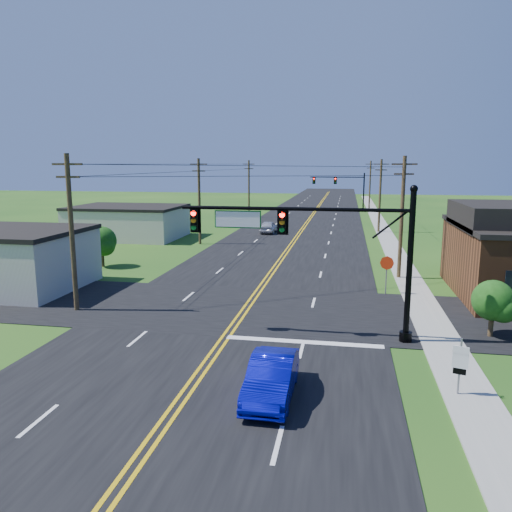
% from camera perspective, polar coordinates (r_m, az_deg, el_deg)
% --- Properties ---
extents(ground, '(260.00, 260.00, 0.00)m').
position_cam_1_polar(ground, '(18.75, -9.34, -16.32)').
color(ground, '#184213').
rests_on(ground, ground).
extents(road_main, '(16.00, 220.00, 0.04)m').
position_cam_1_polar(road_main, '(66.50, 5.24, 3.17)').
color(road_main, black).
rests_on(road_main, ground).
extents(road_cross, '(70.00, 10.00, 0.04)m').
position_cam_1_polar(road_cross, '(29.53, -1.49, -6.03)').
color(road_cross, black).
rests_on(road_cross, ground).
extents(sidewalk, '(2.00, 160.00, 0.08)m').
position_cam_1_polar(sidewalk, '(56.52, 14.97, 1.59)').
color(sidewalk, gray).
rests_on(sidewalk, ground).
extents(signal_mast_main, '(11.30, 0.60, 7.48)m').
position_cam_1_polar(signal_mast_main, '(24.03, 6.66, 1.64)').
color(signal_mast_main, black).
rests_on(signal_mast_main, ground).
extents(signal_mast_far, '(10.98, 0.60, 7.48)m').
position_cam_1_polar(signal_mast_far, '(95.79, 9.60, 8.01)').
color(signal_mast_far, black).
rests_on(signal_mast_far, ground).
extents(cream_bldg_near, '(10.20, 8.20, 4.10)m').
position_cam_1_polar(cream_bldg_near, '(38.00, -26.79, -0.29)').
color(cream_bldg_near, beige).
rests_on(cream_bldg_near, ground).
extents(cream_bldg_far, '(12.20, 9.20, 3.70)m').
position_cam_1_polar(cream_bldg_far, '(59.53, -14.41, 3.82)').
color(cream_bldg_far, beige).
rests_on(cream_bldg_far, ground).
extents(utility_pole_left_a, '(1.80, 0.28, 9.00)m').
position_cam_1_polar(utility_pole_left_a, '(30.16, -20.33, 2.79)').
color(utility_pole_left_a, '#352518').
rests_on(utility_pole_left_a, ground).
extents(utility_pole_left_b, '(1.80, 0.28, 9.00)m').
position_cam_1_polar(utility_pole_left_b, '(53.10, -6.50, 6.42)').
color(utility_pole_left_b, '#352518').
rests_on(utility_pole_left_b, ground).
extents(utility_pole_left_c, '(1.80, 0.28, 9.00)m').
position_cam_1_polar(utility_pole_left_c, '(79.29, -0.82, 7.80)').
color(utility_pole_left_c, '#352518').
rests_on(utility_pole_left_c, ground).
extents(utility_pole_right_a, '(1.80, 0.28, 9.00)m').
position_cam_1_polar(utility_pole_right_a, '(38.09, 16.33, 4.49)').
color(utility_pole_right_a, '#352518').
rests_on(utility_pole_right_a, ground).
extents(utility_pole_right_b, '(1.80, 0.28, 9.00)m').
position_cam_1_polar(utility_pole_right_b, '(63.94, 13.99, 6.85)').
color(utility_pole_right_b, '#352518').
rests_on(utility_pole_right_b, ground).
extents(utility_pole_right_c, '(1.80, 0.28, 9.00)m').
position_cam_1_polar(utility_pole_right_c, '(93.86, 12.89, 7.95)').
color(utility_pole_right_c, '#352518').
rests_on(utility_pole_right_c, ground).
extents(tree_right_back, '(3.00, 3.00, 4.10)m').
position_cam_1_polar(tree_right_back, '(43.32, 23.83, 1.86)').
color(tree_right_back, '#352518').
rests_on(tree_right_back, ground).
extents(shrub_corner, '(2.00, 2.00, 2.86)m').
position_cam_1_polar(shrub_corner, '(27.01, 25.46, -4.62)').
color(shrub_corner, '#352518').
rests_on(shrub_corner, ground).
extents(tree_left, '(2.40, 2.40, 3.37)m').
position_cam_1_polar(tree_left, '(43.06, -17.21, 1.65)').
color(tree_left, '#352518').
rests_on(tree_left, ground).
extents(blue_car, '(1.60, 4.54, 1.49)m').
position_cam_1_polar(blue_car, '(18.66, 1.79, -13.77)').
color(blue_car, '#0709A4').
rests_on(blue_car, ground).
extents(distant_car, '(1.84, 4.39, 1.49)m').
position_cam_1_polar(distant_car, '(61.69, 1.46, 3.32)').
color(distant_car, silver).
rests_on(distant_car, ground).
extents(route_sign, '(0.54, 0.19, 2.22)m').
position_cam_1_polar(route_sign, '(19.96, 22.29, -11.22)').
color(route_sign, slate).
rests_on(route_sign, ground).
extents(stop_sign, '(0.89, 0.27, 2.55)m').
position_cam_1_polar(stop_sign, '(33.44, 14.72, -1.21)').
color(stop_sign, slate).
rests_on(stop_sign, ground).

